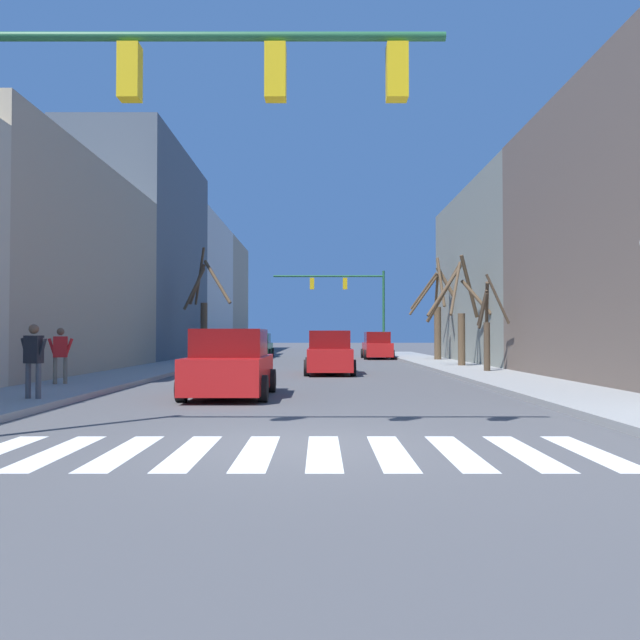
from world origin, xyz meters
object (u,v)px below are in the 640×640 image
object	(u,v)px
pedestrian_on_right_sidewalk	(34,354)
street_tree_right_far	(487,327)
car_parked_left_near	(257,346)
car_driving_away_lane	(329,354)
car_at_intersection	(377,346)
car_parked_left_far	(232,349)
street_tree_left_near	(459,312)
street_tree_left_mid	(437,313)
traffic_signal_near	(139,118)
street_tree_right_mid	(204,312)
pedestrian_crossing_street	(60,351)
traffic_signal_far	(350,293)
car_parked_right_far	(230,365)

from	to	relation	value
pedestrian_on_right_sidewalk	street_tree_right_far	bearing A→B (deg)	58.78
car_parked_left_near	car_driving_away_lane	distance (m)	19.97
car_at_intersection	car_parked_left_far	world-z (taller)	car_parked_left_far
street_tree_left_near	street_tree_left_mid	bearing A→B (deg)	87.33
car_parked_left_near	car_driving_away_lane	size ratio (longest dim) A/B	1.05
traffic_signal_near	car_at_intersection	size ratio (longest dim) A/B	1.62
traffic_signal_near	car_parked_left_far	xyz separation A→B (m)	(-1.81, 23.06, -4.03)
car_driving_away_lane	street_tree_right_mid	bearing A→B (deg)	34.23
street_tree_left_mid	traffic_signal_near	bearing A→B (deg)	-109.39
car_parked_left_near	pedestrian_on_right_sidewalk	size ratio (longest dim) A/B	2.67
street_tree_left_near	pedestrian_on_right_sidewalk	bearing A→B (deg)	-130.07
car_at_intersection	pedestrian_on_right_sidewalk	xyz separation A→B (m)	(-10.29, -27.63, 0.31)
car_at_intersection	street_tree_right_mid	world-z (taller)	street_tree_right_mid
street_tree_right_far	car_parked_left_near	bearing A→B (deg)	120.03
car_driving_away_lane	street_tree_left_near	size ratio (longest dim) A/B	0.81
pedestrian_crossing_street	street_tree_left_near	distance (m)	18.26
car_parked_left_far	car_driving_away_lane	world-z (taller)	car_parked_left_far
car_at_intersection	car_parked_left_near	bearing A→B (deg)	70.10
street_tree_right_mid	street_tree_left_mid	bearing A→B (deg)	4.88
pedestrian_on_right_sidewalk	traffic_signal_near	bearing A→B (deg)	-32.93
car_at_intersection	street_tree_right_mid	size ratio (longest dim) A/B	0.70
street_tree_left_near	street_tree_left_mid	xyz separation A→B (m)	(0.34, 7.26, 0.21)
traffic_signal_near	car_parked_left_far	world-z (taller)	traffic_signal_near
car_at_intersection	pedestrian_on_right_sidewalk	distance (m)	29.48
street_tree_left_mid	street_tree_right_far	bearing A→B (deg)	-90.89
traffic_signal_far	street_tree_right_far	size ratio (longest dim) A/B	2.10
car_parked_right_far	street_tree_left_mid	world-z (taller)	street_tree_left_mid
traffic_signal_far	car_parked_left_far	size ratio (longest dim) A/B	1.96
car_parked_right_far	street_tree_right_mid	xyz separation A→B (m)	(-4.37, 19.72, 2.12)
car_parked_left_near	car_parked_left_far	bearing A→B (deg)	179.79
traffic_signal_near	traffic_signal_far	size ratio (longest dim) A/B	0.91
street_tree_right_far	street_tree_left_near	bearing A→B (deg)	92.02
car_parked_left_near	pedestrian_crossing_street	xyz separation A→B (m)	(-3.12, -26.40, 0.33)
pedestrian_on_right_sidewalk	street_tree_left_mid	world-z (taller)	street_tree_left_mid
traffic_signal_near	street_tree_right_far	xyz separation A→B (m)	(9.51, 15.84, -2.96)
pedestrian_crossing_street	street_tree_left_near	bearing A→B (deg)	-157.75
street_tree_right_mid	pedestrian_on_right_sidewalk	bearing A→B (deg)	-89.45
car_parked_left_near	pedestrian_on_right_sidewalk	xyz separation A→B (m)	(-1.96, -30.64, 0.35)
car_parked_left_far	street_tree_right_far	size ratio (longest dim) A/B	1.07
car_parked_left_near	street_tree_right_far	distance (m)	22.57
street_tree_left_mid	car_at_intersection	bearing A→B (deg)	123.10
street_tree_left_near	car_parked_left_far	bearing A→B (deg)	165.96
street_tree_left_near	car_driving_away_lane	bearing A→B (deg)	-145.58
traffic_signal_near	car_at_intersection	distance (m)	33.25
pedestrian_on_right_sidewalk	street_tree_left_mid	xyz separation A→B (m)	(13.42, 22.82, 1.77)
car_parked_left_near	street_tree_right_far	world-z (taller)	street_tree_right_far
car_parked_right_far	car_parked_left_near	bearing A→B (deg)	-175.61
car_parked_left_near	street_tree_right_mid	bearing A→B (deg)	166.44
car_driving_away_lane	pedestrian_on_right_sidewalk	distance (m)	13.20
street_tree_right_mid	street_tree_right_far	distance (m)	17.11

